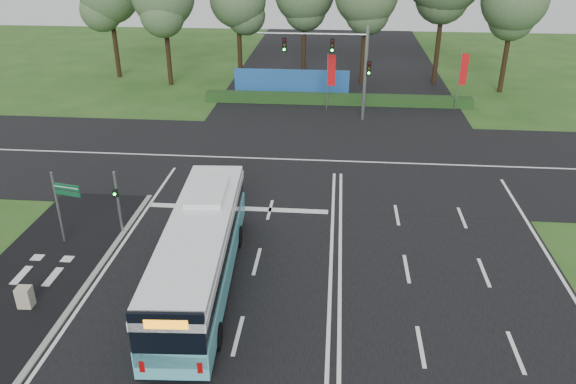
% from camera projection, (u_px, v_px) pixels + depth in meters
% --- Properties ---
extents(ground, '(120.00, 120.00, 0.00)m').
position_uv_depth(ground, '(331.00, 266.00, 24.76)').
color(ground, '#244C19').
rests_on(ground, ground).
extents(road_main, '(20.00, 120.00, 0.04)m').
position_uv_depth(road_main, '(331.00, 265.00, 24.76)').
color(road_main, black).
rests_on(road_main, ground).
extents(road_cross, '(120.00, 14.00, 0.05)m').
position_uv_depth(road_cross, '(335.00, 161.00, 35.52)').
color(road_cross, black).
rests_on(road_cross, ground).
extents(bike_path, '(5.00, 18.00, 0.06)m').
position_uv_depth(bike_path, '(25.00, 290.00, 23.06)').
color(bike_path, black).
rests_on(bike_path, ground).
extents(kerb_strip, '(0.25, 18.00, 0.12)m').
position_uv_depth(kerb_strip, '(81.00, 293.00, 22.86)').
color(kerb_strip, gray).
rests_on(kerb_strip, ground).
extents(city_bus, '(3.14, 11.76, 3.34)m').
position_uv_depth(city_bus, '(200.00, 252.00, 22.61)').
color(city_bus, '#55B9C6').
rests_on(city_bus, ground).
extents(pedestrian_signal, '(0.30, 0.41, 3.26)m').
position_uv_depth(pedestrian_signal, '(118.00, 201.00, 26.58)').
color(pedestrian_signal, gray).
rests_on(pedestrian_signal, ground).
extents(street_sign, '(1.39, 0.37, 3.62)m').
position_uv_depth(street_sign, '(62.00, 200.00, 25.51)').
color(street_sign, gray).
rests_on(street_sign, ground).
extents(utility_cabinet, '(0.58, 0.49, 0.93)m').
position_uv_depth(utility_cabinet, '(25.00, 298.00, 21.90)').
color(utility_cabinet, '#B5A991').
rests_on(utility_cabinet, ground).
extents(banner_flag_mid, '(0.66, 0.20, 4.56)m').
position_uv_depth(banner_flag_mid, '(330.00, 74.00, 43.88)').
color(banner_flag_mid, gray).
rests_on(banner_flag_mid, ground).
extents(banner_flag_right, '(0.66, 0.24, 4.63)m').
position_uv_depth(banner_flag_right, '(462.00, 73.00, 43.96)').
color(banner_flag_right, gray).
rests_on(banner_flag_right, ground).
extents(traffic_light_gantry, '(8.41, 0.28, 7.00)m').
position_uv_depth(traffic_light_gantry, '(341.00, 58.00, 41.11)').
color(traffic_light_gantry, gray).
rests_on(traffic_light_gantry, ground).
extents(hedge, '(22.00, 1.20, 0.80)m').
position_uv_depth(hedge, '(337.00, 99.00, 46.57)').
color(hedge, '#173714').
rests_on(hedge, ground).
extents(blue_hoarding, '(10.00, 0.30, 2.20)m').
position_uv_depth(blue_hoarding, '(292.00, 82.00, 48.83)').
color(blue_hoarding, '#1C519A').
rests_on(blue_hoarding, ground).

